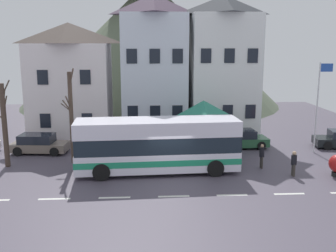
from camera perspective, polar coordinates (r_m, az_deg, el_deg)
The scene contains 15 objects.
ground_plane at distance 22.58m, azimuth 0.41°, elevation -7.98°, with size 40.00×60.00×0.07m.
townhouse_00 at distance 33.42m, azimuth -13.92°, elevation 6.35°, with size 6.35×5.08×9.29m.
townhouse_01 at distance 33.25m, azimuth -2.05°, elevation 8.64°, with size 5.20×6.04×11.58m.
townhouse_02 at distance 33.55m, azimuth 7.87°, elevation 8.47°, with size 5.41×5.40×11.47m.
hilltop_castle at distance 51.34m, azimuth -2.65°, elevation 12.51°, with size 32.64×32.64×23.08m.
transit_bus at distance 23.58m, azimuth -1.52°, elevation -2.90°, with size 9.83×3.06×3.23m.
bus_shelter at distance 27.51m, azimuth 5.17°, elevation 2.24°, with size 3.60×3.60×3.78m.
parked_car_02 at distance 29.88m, azimuth 10.46°, elevation -1.87°, with size 3.91×2.07×1.35m.
parked_car_03 at distance 29.42m, azimuth -18.17°, elevation -2.48°, with size 4.05×2.13×1.35m.
pedestrian_00 at distance 24.23m, azimuth 17.74°, elevation -5.03°, with size 0.32×0.36×1.51m.
pedestrian_01 at distance 25.16m, azimuth 13.42°, elevation -3.99°, with size 0.30×0.31×1.54m.
public_bench at distance 29.85m, azimuth 5.35°, elevation -2.10°, with size 1.65×0.48×0.87m.
flagpole at distance 29.42m, azimuth 20.97°, elevation 3.43°, with size 0.95×0.10×6.37m.
bare_tree_00 at distance 25.81m, azimuth -13.82°, elevation 1.30°, with size 1.13×1.14×6.16m.
bare_tree_01 at distance 26.48m, azimuth -22.59°, elevation 0.24°, with size 1.38×1.12×5.44m.
Camera 1 is at (-1.37, -21.21, 7.60)m, focal length 42.13 mm.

